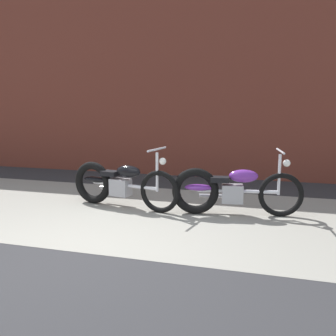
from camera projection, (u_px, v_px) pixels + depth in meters
The scene contains 5 objects.
ground_plane at pixel (81, 253), 4.38m from camera, with size 80.00×80.00×0.00m, color #2D2D30.
sidewalk_slab at pixel (135, 212), 6.04m from camera, with size 36.00×3.50×0.01m, color gray.
brick_building_wall at pixel (186, 69), 8.88m from camera, with size 36.00×0.50×5.04m, color brown.
motorcycle_black at pixel (117, 183), 6.30m from camera, with size 1.99×0.68×1.03m.
motorcycle_purple at pixel (227, 190), 5.82m from camera, with size 1.99×0.63×1.03m.
Camera 1 is at (2.11, -3.71, 1.70)m, focal length 40.46 mm.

